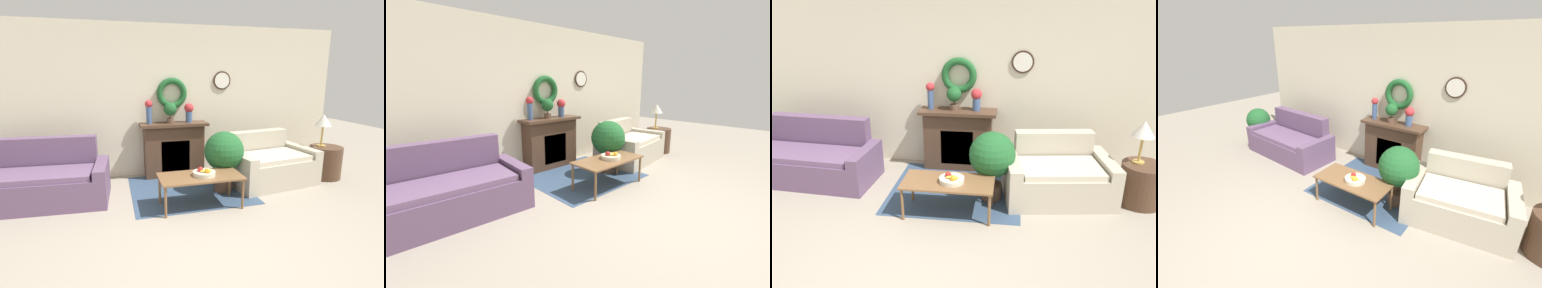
% 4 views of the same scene
% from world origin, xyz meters
% --- Properties ---
extents(ground_plane, '(16.00, 16.00, 0.00)m').
position_xyz_m(ground_plane, '(0.00, 0.00, 0.00)').
color(ground_plane, gray).
extents(floor_rug, '(1.87, 1.67, 0.01)m').
position_xyz_m(floor_rug, '(0.18, 1.82, 0.00)').
color(floor_rug, '#334760').
rests_on(floor_rug, ground_plane).
extents(wall_back, '(6.80, 0.18, 2.70)m').
position_xyz_m(wall_back, '(0.01, 2.82, 1.36)').
color(wall_back, beige).
rests_on(wall_back, ground_plane).
extents(fireplace, '(1.21, 0.41, 0.99)m').
position_xyz_m(fireplace, '(0.10, 2.61, 0.50)').
color(fireplace, '#4C3323').
rests_on(fireplace, ground_plane).
extents(couch_left, '(2.02, 1.01, 0.91)m').
position_xyz_m(couch_left, '(-2.06, 1.91, 0.31)').
color(couch_left, '#604766').
rests_on(couch_left, ground_plane).
extents(loveseat_right, '(1.57, 1.14, 0.85)m').
position_xyz_m(loveseat_right, '(1.61, 1.82, 0.31)').
color(loveseat_right, '#B2A893').
rests_on(loveseat_right, ground_plane).
extents(coffee_table, '(1.17, 0.57, 0.46)m').
position_xyz_m(coffee_table, '(0.18, 1.18, 0.42)').
color(coffee_table, brown).
rests_on(coffee_table, ground_plane).
extents(fruit_bowl, '(0.32, 0.32, 0.12)m').
position_xyz_m(fruit_bowl, '(0.23, 1.16, 0.50)').
color(fruit_bowl, beige).
rests_on(fruit_bowl, coffee_table).
extents(vase_on_mantel_left, '(0.14, 0.14, 0.42)m').
position_xyz_m(vase_on_mantel_left, '(-0.34, 2.62, 1.23)').
color(vase_on_mantel_left, '#3D5684').
rests_on(vase_on_mantel_left, fireplace).
extents(vase_on_mantel_right, '(0.17, 0.17, 0.34)m').
position_xyz_m(vase_on_mantel_right, '(0.39, 2.62, 1.18)').
color(vase_on_mantel_right, '#3D5684').
rests_on(vase_on_mantel_right, fireplace).
extents(potted_plant_on_mantel, '(0.23, 0.23, 0.37)m').
position_xyz_m(potted_plant_on_mantel, '(0.04, 2.60, 1.21)').
color(potted_plant_on_mantel, brown).
rests_on(potted_plant_on_mantel, fireplace).
extents(potted_plant_floor_by_couch, '(0.57, 0.57, 0.86)m').
position_xyz_m(potted_plant_floor_by_couch, '(-3.27, 1.96, 0.55)').
color(potted_plant_floor_by_couch, brown).
rests_on(potted_plant_floor_by_couch, ground_plane).
extents(potted_plant_floor_by_loveseat, '(0.63, 0.63, 0.97)m').
position_xyz_m(potted_plant_floor_by_loveseat, '(0.71, 1.65, 0.62)').
color(potted_plant_floor_by_loveseat, brown).
rests_on(potted_plant_floor_by_loveseat, ground_plane).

